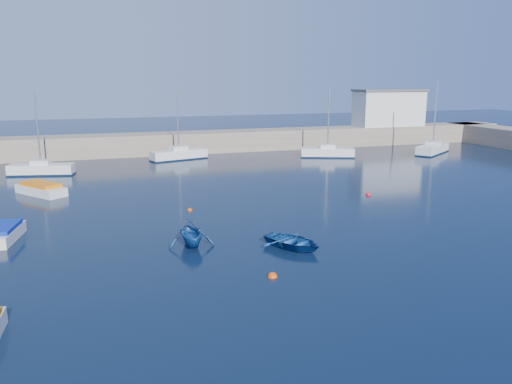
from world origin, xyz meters
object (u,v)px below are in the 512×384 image
object	(u,v)px
sailboat_5	(41,169)
sailboat_6	(179,154)
dinghy_center	(293,242)
harbor_office	(389,109)
sailboat_8	(433,149)
motorboat_2	(41,189)
dinghy_left	(191,232)
sailboat_7	(327,152)
motorboat_1	(5,233)

from	to	relation	value
sailboat_5	sailboat_6	bearing A→B (deg)	-56.68
dinghy_center	sailboat_5	bearing A→B (deg)	86.71
sailboat_5	harbor_office	bearing A→B (deg)	-63.78
sailboat_5	sailboat_8	bearing A→B (deg)	-76.85
motorboat_2	dinghy_center	xyz separation A→B (m)	(14.68, -18.96, -0.10)
sailboat_5	sailboat_6	xyz separation A→B (m)	(14.68, 5.43, 0.03)
sailboat_5	dinghy_left	bearing A→B (deg)	-146.05
sailboat_5	sailboat_6	world-z (taller)	sailboat_6
sailboat_7	dinghy_center	distance (m)	34.34
sailboat_5	motorboat_1	bearing A→B (deg)	-167.73
harbor_office	sailboat_5	size ratio (longest dim) A/B	1.22
motorboat_2	harbor_office	bearing A→B (deg)	-13.60
sailboat_6	motorboat_1	bearing A→B (deg)	135.47
harbor_office	sailboat_7	distance (m)	17.75
harbor_office	motorboat_2	xyz separation A→B (m)	(-45.96, -20.32, -4.63)
harbor_office	motorboat_1	world-z (taller)	harbor_office
harbor_office	sailboat_8	distance (m)	11.72
motorboat_1	dinghy_left	xyz separation A→B (m)	(10.28, -4.44, 0.36)
sailboat_5	sailboat_7	bearing A→B (deg)	-74.20
sailboat_5	motorboat_1	xyz separation A→B (m)	(-0.29, -21.71, -0.16)
sailboat_8	motorboat_2	distance (m)	46.74
sailboat_6	motorboat_2	world-z (taller)	sailboat_6
dinghy_center	dinghy_left	world-z (taller)	dinghy_left
harbor_office	motorboat_2	bearing A→B (deg)	-156.15
sailboat_8	dinghy_left	distance (m)	44.93
sailboat_6	dinghy_center	distance (m)	33.78
sailboat_8	motorboat_1	size ratio (longest dim) A/B	2.35
motorboat_1	sailboat_7	bearing A→B (deg)	45.43
dinghy_left	dinghy_center	bearing A→B (deg)	-21.50
dinghy_left	sailboat_5	bearing A→B (deg)	111.61
harbor_office	dinghy_center	size ratio (longest dim) A/B	2.83
dinghy_center	dinghy_left	distance (m)	5.83
sailboat_7	sailboat_8	xyz separation A→B (m)	(14.20, -1.46, 0.00)
sailboat_6	motorboat_2	xyz separation A→B (m)	(-13.99, -14.81, -0.16)
sailboat_5	dinghy_center	size ratio (longest dim) A/B	2.32
harbor_office	dinghy_center	bearing A→B (deg)	-128.53
harbor_office	dinghy_center	world-z (taller)	harbor_office
sailboat_5	sailboat_7	distance (m)	32.30
harbor_office	dinghy_left	bearing A→B (deg)	-134.67
sailboat_7	motorboat_1	size ratio (longest dim) A/B	2.15
sailboat_5	motorboat_1	world-z (taller)	sailboat_5
sailboat_5	sailboat_7	world-z (taller)	sailboat_7
dinghy_left	harbor_office	bearing A→B (deg)	46.02
sailboat_7	sailboat_5	bearing A→B (deg)	113.66
sailboat_7	motorboat_2	distance (m)	33.41
motorboat_2	dinghy_center	bearing A→B (deg)	-89.69
harbor_office	motorboat_1	size ratio (longest dim) A/B	2.53
sailboat_6	motorboat_1	xyz separation A→B (m)	(-14.97, -27.14, -0.19)
dinghy_left	sailboat_8	bearing A→B (deg)	36.44
sailboat_5	sailboat_6	size ratio (longest dim) A/B	0.92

